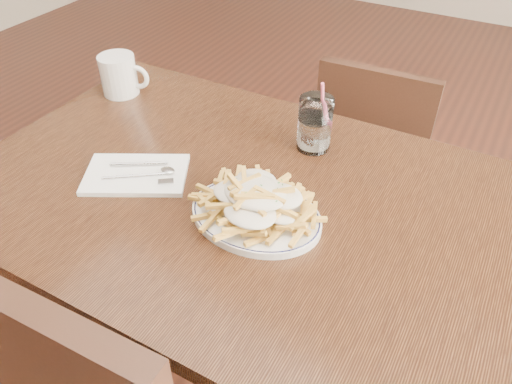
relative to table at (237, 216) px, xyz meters
The scene contains 9 objects.
floor 0.67m from the table, ahead, with size 7.00×7.00×0.00m, color black.
table is the anchor object (origin of this frame).
chair_far 0.77m from the table, 81.75° to the left, with size 0.38×0.38×0.79m.
fries_plate 0.14m from the table, 36.52° to the right, with size 0.31×0.28×0.02m.
loaded_fries 0.17m from the table, 36.52° to the right, with size 0.27×0.23×0.07m.
napkin 0.24m from the table, 162.30° to the right, with size 0.22×0.14×0.01m, color white.
cutlery 0.24m from the table, 163.61° to the right, with size 0.16×0.15×0.01m.
water_glass 0.28m from the table, 71.02° to the left, with size 0.08×0.08×0.18m.
coffee_mug 0.56m from the table, 156.70° to the left, with size 0.14×0.10×0.11m.
Camera 1 is at (0.44, -0.71, 1.43)m, focal length 35.00 mm.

